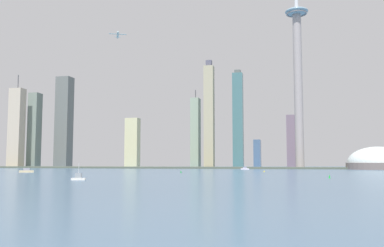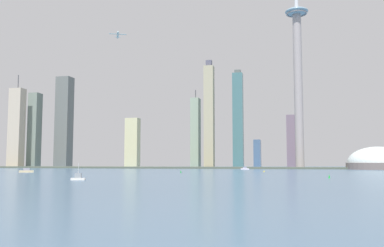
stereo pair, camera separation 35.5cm
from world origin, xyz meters
TOP-DOWN VIEW (x-y plane):
  - waterfront_pier at (0.00, 541.70)m, footprint 755.96×45.26m
  - observation_tower at (204.59, 563.78)m, footprint 36.86×36.86m
  - stadium_dome at (311.58, 529.35)m, footprint 86.39×86.39m
  - skyscraper_0 at (30.40, 590.85)m, footprint 14.28×21.24m
  - skyscraper_1 at (57.77, 573.25)m, footprint 16.25×15.11m
  - skyscraper_2 at (-231.25, 605.38)m, footprint 26.97×24.02m
  - skyscraper_3 at (-91.03, 604.43)m, footprint 24.03×18.14m
  - skyscraper_4 at (131.57, 654.13)m, footprint 12.45×23.44m
  - skyscraper_5 at (-296.48, 552.64)m, footprint 24.37×18.41m
  - skyscraper_6 at (-284.00, 589.71)m, footprint 18.88×19.83m
  - skyscraper_7 at (192.37, 610.70)m, footprint 16.22×14.76m
  - skyscraper_8 at (102.42, 608.72)m, footprint 17.58×17.24m
  - boat_1 at (127.67, 471.09)m, footprint 11.74×7.40m
  - boat_2 at (-70.95, 258.23)m, footprint 13.69×10.79m
  - boat_3 at (67.51, 107.27)m, footprint 8.64×4.01m
  - channel_buoy_0 at (84.64, 282.29)m, footprint 1.14×1.14m
  - channel_buoy_1 at (162.64, 332.18)m, footprint 1.35×1.35m
  - channel_buoy_2 at (214.85, 170.86)m, footprint 1.26×1.26m
  - airplane at (-103.84, 559.33)m, footprint 29.36×32.07m

SIDE VIEW (x-z plane):
  - channel_buoy_1 at x=162.64m, z-range 0.00..1.84m
  - channel_buoy_2 at x=214.85m, z-range 0.00..2.72m
  - boat_1 at x=127.67m, z-range -2.47..5.19m
  - waterfront_pier at x=0.00m, z-range 0.00..2.85m
  - channel_buoy_0 at x=84.64m, z-range 0.00..2.94m
  - boat_3 at x=67.51m, z-range -3.47..6.45m
  - boat_2 at x=-70.95m, z-range -0.60..3.80m
  - stadium_dome at x=311.58m, z-range -14.41..31.67m
  - skyscraper_4 at x=131.57m, z-range 0.00..50.77m
  - skyscraper_7 at x=192.37m, z-range 0.00..89.94m
  - skyscraper_3 at x=-91.03m, z-range 0.00..90.58m
  - skyscraper_0 at x=30.40m, z-range -7.39..128.78m
  - skyscraper_6 at x=-284.00m, z-range 0.00..141.86m
  - skyscraper_5 at x=-296.48m, z-range -12.72..157.86m
  - skyscraper_8 at x=102.42m, z-range -1.85..169.86m
  - skyscraper_2 at x=-231.25m, z-range 0.00..173.59m
  - skyscraper_1 at x=57.77m, z-range -3.08..180.03m
  - observation_tower at x=204.59m, z-range -14.48..358.28m
  - airplane at x=-103.84m, z-range 231.34..239.74m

